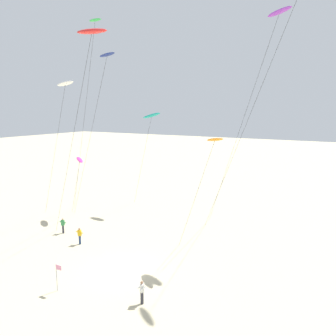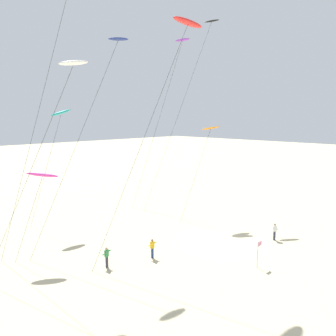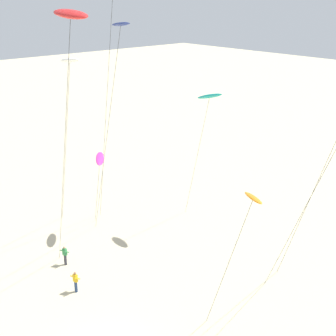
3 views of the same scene
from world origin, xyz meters
The scene contains 8 objects.
kite_red centered at (-3.71, 1.32, 19.31)m, with size 9.93×2.84×19.77m.
kite_magenta centered at (-13.16, 8.80, 7.07)m, with size 3.67×2.15×7.50m.
kite_white centered at (-11.65, 5.67, 15.68)m, with size 7.98×2.29×16.24m.
kite_teal centered at (-7.56, 16.28, 12.26)m, with size 5.00×1.55×12.91m.
kite_orange centered at (5.44, 5.84, 10.45)m, with size 4.97×1.87×10.93m.
kite_navy centered at (-6.87, 6.77, 17.98)m, with size 9.04×2.55×18.80m.
kite_flyer_nearest centered at (-6.98, 2.14, 0.89)m, with size 0.61×0.59×1.67m.
kite_flyer_middle centered at (-10.68, 3.43, 0.89)m, with size 0.68×0.67×1.67m.
Camera 3 is at (18.81, -11.95, 20.48)m, focal length 49.90 mm.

